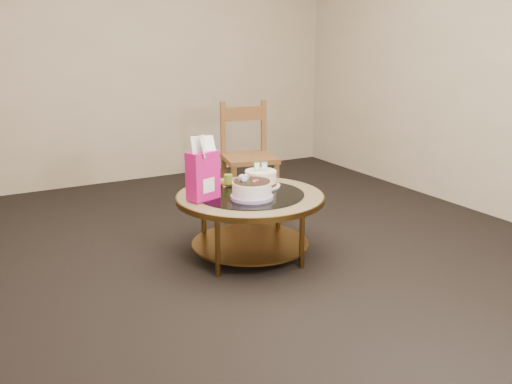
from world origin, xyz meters
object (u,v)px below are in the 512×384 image
coffee_table (250,205)px  dining_chair (248,156)px  decorated_cake (252,191)px  gift_bag (203,169)px  cream_cake (261,179)px

coffee_table → dining_chair: dining_chair is taller
decorated_cake → dining_chair: (0.57, 1.10, -0.04)m
decorated_cake → gift_bag: size_ratio=0.69×
decorated_cake → gift_bag: 0.35m
coffee_table → decorated_cake: size_ratio=3.58×
coffee_table → dining_chair: (0.52, 1.00, 0.10)m
decorated_cake → cream_cake: cream_cake is taller
gift_bag → dining_chair: dining_chair is taller
decorated_cake → cream_cake: (0.20, 0.24, 0.00)m
coffee_table → gift_bag: 0.44m
dining_chair → coffee_table: bearing=-104.7°
decorated_cake → cream_cake: size_ratio=1.01×
cream_cake → gift_bag: size_ratio=0.68×
coffee_table → dining_chair: size_ratio=1.08×
cream_cake → gift_bag: bearing=-147.2°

